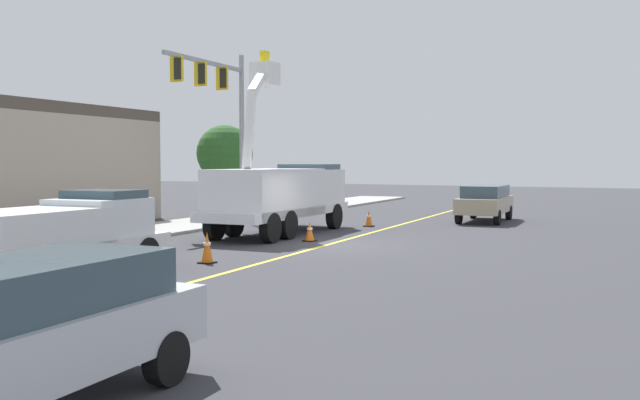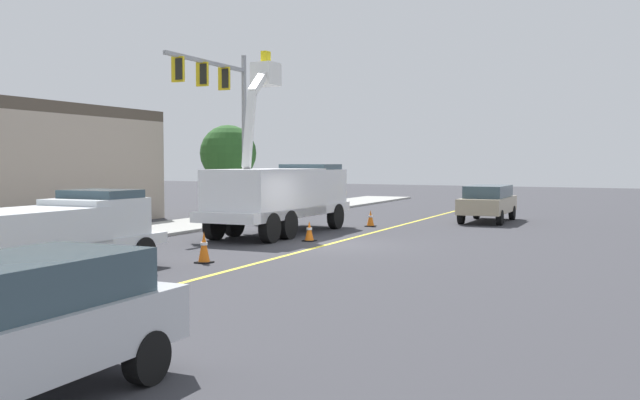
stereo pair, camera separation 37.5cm
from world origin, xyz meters
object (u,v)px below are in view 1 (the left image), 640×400
object	(u,v)px
utility_bucket_truck	(280,192)
traffic_cone_mid_front	(207,248)
service_pickup_truck	(62,232)
traffic_cone_leading	(35,288)
trailing_sedan	(11,329)
traffic_cone_mid_rear	(310,231)
traffic_cone_trailing	(369,218)
traffic_signal_mast	(220,101)
passing_minivan	(485,201)

from	to	relation	value
utility_bucket_truck	traffic_cone_mid_front	world-z (taller)	utility_bucket_truck
service_pickup_truck	traffic_cone_leading	size ratio (longest dim) A/B	7.69
trailing_sedan	traffic_cone_mid_rear	size ratio (longest dim) A/B	6.95
traffic_cone_trailing	traffic_cone_leading	bearing A→B (deg)	-176.73
trailing_sedan	traffic_signal_mast	bearing A→B (deg)	30.35
service_pickup_truck	traffic_cone_leading	bearing A→B (deg)	-140.65
traffic_cone_leading	traffic_cone_mid_rear	xyz separation A→B (m)	(12.12, 0.61, -0.02)
traffic_cone_mid_front	traffic_cone_trailing	xyz separation A→B (m)	(12.10, 0.49, -0.08)
utility_bucket_truck	passing_minivan	bearing A→B (deg)	-31.33
passing_minivan	traffic_cone_mid_rear	distance (m)	11.51
service_pickup_truck	passing_minivan	xyz separation A→B (m)	(20.57, -4.83, -0.15)
traffic_cone_trailing	passing_minivan	bearing A→B (deg)	-37.97
trailing_sedan	traffic_signal_mast	size ratio (longest dim) A/B	0.64
service_pickup_truck	traffic_cone_trailing	world-z (taller)	service_pickup_truck
utility_bucket_truck	traffic_signal_mast	xyz separation A→B (m)	(1.95, 4.23, 3.84)
utility_bucket_truck	trailing_sedan	bearing A→B (deg)	-157.50
traffic_cone_trailing	traffic_signal_mast	size ratio (longest dim) A/B	0.09
traffic_cone_trailing	utility_bucket_truck	bearing A→B (deg)	157.33
utility_bucket_truck	trailing_sedan	distance (m)	19.50
utility_bucket_truck	service_pickup_truck	distance (m)	11.38
utility_bucket_truck	traffic_cone_leading	bearing A→B (deg)	-168.33
traffic_cone_leading	traffic_cone_mid_front	size ratio (longest dim) A/B	0.86
traffic_cone_leading	traffic_cone_mid_front	xyz separation A→B (m)	(6.15, 0.55, 0.06)
service_pickup_truck	traffic_signal_mast	size ratio (longest dim) A/B	0.74
traffic_cone_trailing	traffic_signal_mast	world-z (taller)	traffic_signal_mast
trailing_sedan	traffic_cone_mid_front	world-z (taller)	trailing_sedan
traffic_cone_leading	traffic_cone_mid_rear	bearing A→B (deg)	2.88
utility_bucket_truck	trailing_sedan	world-z (taller)	utility_bucket_truck
trailing_sedan	traffic_cone_mid_rear	bearing A→B (deg)	17.75
traffic_cone_mid_rear	traffic_cone_trailing	world-z (taller)	traffic_cone_trailing
passing_minivan	traffic_cone_mid_rear	xyz separation A→B (m)	(-10.99, 3.36, -0.63)
traffic_cone_leading	traffic_signal_mast	bearing A→B (deg)	24.14
traffic_cone_mid_front	traffic_signal_mast	bearing A→B (deg)	34.04
service_pickup_truck	traffic_cone_mid_front	xyz separation A→B (m)	(3.61, -1.53, -0.69)
traffic_cone_leading	traffic_cone_mid_rear	distance (m)	12.14
trailing_sedan	traffic_cone_mid_rear	xyz separation A→B (m)	(16.24, 5.20, -0.63)
service_pickup_truck	utility_bucket_truck	bearing A→B (deg)	3.96
service_pickup_truck	traffic_signal_mast	bearing A→B (deg)	20.66
passing_minivan	traffic_cone_trailing	bearing A→B (deg)	142.03
passing_minivan	trailing_sedan	distance (m)	27.29
passing_minivan	traffic_signal_mast	xyz separation A→B (m)	(-7.28, 9.84, 4.48)
service_pickup_truck	traffic_cone_mid_front	world-z (taller)	service_pickup_truck
traffic_cone_mid_rear	traffic_signal_mast	bearing A→B (deg)	60.22
service_pickup_truck	traffic_cone_mid_front	distance (m)	3.98
utility_bucket_truck	traffic_cone_mid_rear	xyz separation A→B (m)	(-1.76, -2.26, -1.26)
traffic_cone_mid_rear	traffic_cone_trailing	bearing A→B (deg)	4.03
traffic_cone_leading	traffic_cone_trailing	xyz separation A→B (m)	(18.25, 1.04, -0.02)
traffic_cone_mid_front	service_pickup_truck	bearing A→B (deg)	157.02
utility_bucket_truck	traffic_cone_trailing	distance (m)	4.90
passing_minivan	traffic_cone_leading	size ratio (longest dim) A/B	6.60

